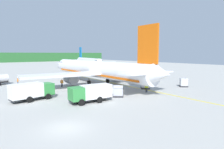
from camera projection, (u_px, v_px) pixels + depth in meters
name	position (u px, v px, depth m)	size (l,w,h in m)	color
ground	(1.00, 78.00, 56.56)	(240.00, 320.00, 0.20)	#A8A8A3
airliner_foreground	(96.00, 69.00, 45.02)	(34.69, 41.64, 11.90)	white
airliner_mid_apron	(88.00, 61.00, 98.75)	(31.40, 37.74, 10.85)	silver
service_truck_fuel	(32.00, 91.00, 28.95)	(6.61, 3.16, 2.67)	#338C3F
service_truck_catering	(91.00, 92.00, 27.89)	(6.38, 2.74, 2.52)	#338C3F
cargo_container_near	(118.00, 91.00, 31.44)	(2.46, 2.46, 1.94)	#333338
cargo_container_mid	(145.00, 84.00, 38.69)	(2.50, 2.50, 2.12)	#333338
cargo_container_far	(184.00, 82.00, 40.83)	(2.27, 2.27, 2.00)	#333338
crew_marshaller	(18.00, 81.00, 42.88)	(0.28, 0.63, 1.72)	#191E33
crew_loader_left	(62.00, 82.00, 40.90)	(0.60, 0.36, 1.64)	#191E33
crew_loader_right	(94.00, 90.00, 32.37)	(0.28, 0.63, 1.72)	#191E33
crew_supervisor	(147.00, 87.00, 35.21)	(0.49, 0.47, 1.61)	#191E33
apron_guide_line	(120.00, 84.00, 44.03)	(0.30, 60.00, 0.01)	yellow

